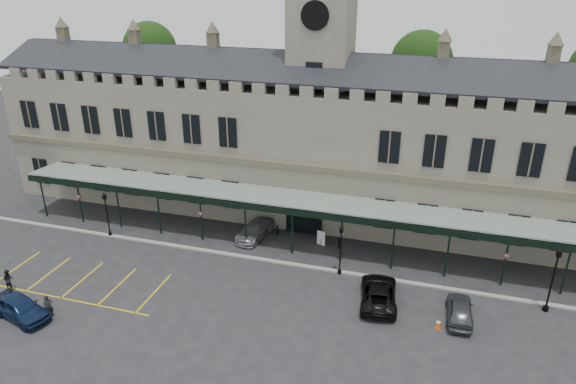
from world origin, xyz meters
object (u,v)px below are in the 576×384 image
(lamp_post_mid, at_px, (341,245))
(sign_board, at_px, (321,238))
(car_left_a, at_px, (20,308))
(car_taxi, at_px, (255,230))
(car_right_a, at_px, (460,310))
(clock_tower, at_px, (321,72))
(station_building, at_px, (319,146))
(lamp_post_left, at_px, (107,210))
(person_a, at_px, (48,307))
(car_van, at_px, (379,293))
(lamp_post_right, at_px, (554,273))
(person_b, at_px, (8,279))
(traffic_cone, at_px, (438,324))

(lamp_post_mid, xyz_separation_m, sign_board, (-2.36, 3.89, -1.84))
(car_left_a, distance_m, car_taxi, 18.68)
(sign_board, relative_size, car_taxi, 0.27)
(sign_board, height_order, car_taxi, car_taxi)
(car_right_a, bearing_deg, clock_tower, -48.18)
(station_building, relative_size, lamp_post_left, 14.41)
(car_left_a, bearing_deg, person_a, -57.71)
(car_van, relative_size, person_a, 3.08)
(lamp_post_left, xyz_separation_m, lamp_post_right, (34.68, -0.72, 0.52))
(station_building, relative_size, clock_tower, 2.42)
(sign_board, height_order, person_b, person_b)
(lamp_post_left, bearing_deg, car_right_a, -6.54)
(lamp_post_left, xyz_separation_m, car_taxi, (12.16, 3.49, -1.78))
(person_a, bearing_deg, clock_tower, 0.52)
(clock_tower, xyz_separation_m, car_taxi, (-3.85, -6.98, -12.42))
(clock_tower, relative_size, car_left_a, 5.39)
(lamp_post_mid, distance_m, person_a, 20.60)
(station_building, bearing_deg, clock_tower, 90.00)
(lamp_post_right, height_order, car_right_a, lamp_post_right)
(car_left_a, xyz_separation_m, car_van, (22.60, 8.53, -0.06))
(lamp_post_right, height_order, traffic_cone, lamp_post_right)
(car_taxi, relative_size, car_van, 0.91)
(station_building, bearing_deg, traffic_cone, -52.13)
(traffic_cone, bearing_deg, car_van, 157.43)
(lamp_post_right, xyz_separation_m, car_right_a, (-5.68, -2.60, -2.29))
(lamp_post_left, bearing_deg, person_b, -104.29)
(car_left_a, bearing_deg, lamp_post_right, -57.06)
(traffic_cone, bearing_deg, car_taxi, 152.31)
(lamp_post_left, bearing_deg, car_left_a, -84.99)
(lamp_post_left, bearing_deg, person_a, -75.60)
(traffic_cone, relative_size, car_left_a, 0.14)
(sign_board, bearing_deg, lamp_post_mid, -41.50)
(car_taxi, height_order, person_a, person_a)
(lamp_post_mid, height_order, car_van, lamp_post_mid)
(car_right_a, height_order, person_a, person_a)
(lamp_post_mid, xyz_separation_m, person_a, (-17.49, -10.76, -1.61))
(clock_tower, height_order, traffic_cone, clock_tower)
(traffic_cone, bearing_deg, lamp_post_left, 170.43)
(car_left_a, bearing_deg, person_b, 68.09)
(car_van, bearing_deg, lamp_post_left, -14.37)
(station_building, height_order, car_taxi, station_building)
(clock_tower, relative_size, lamp_post_right, 4.93)
(lamp_post_mid, bearing_deg, lamp_post_right, -2.17)
(car_taxi, distance_m, car_van, 13.14)
(car_left_a, bearing_deg, car_van, -54.12)
(person_a, bearing_deg, car_taxi, -0.78)
(car_left_a, relative_size, car_van, 0.88)
(lamp_post_left, distance_m, sign_board, 18.41)
(lamp_post_left, distance_m, person_b, 9.43)
(lamp_post_left, height_order, car_van, lamp_post_left)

